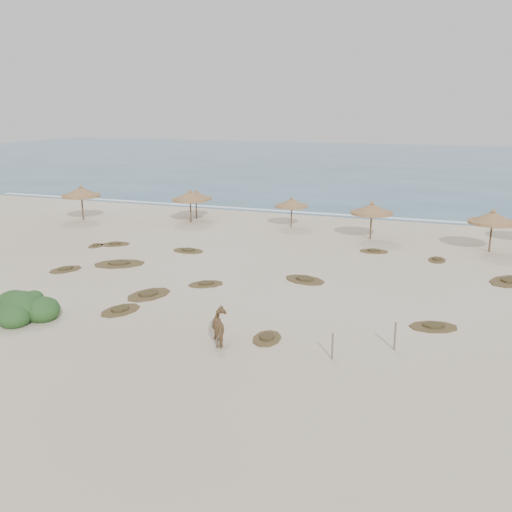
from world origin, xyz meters
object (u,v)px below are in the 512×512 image
object	(u,v)px
palapa_0	(81,192)
horse	(221,327)
bush	(23,309)
palapa_1	(196,196)

from	to	relation	value
palapa_0	horse	world-z (taller)	palapa_0
palapa_0	bush	distance (m)	23.25
palapa_0	palapa_1	xyz separation A→B (m)	(8.62, 3.73, -0.36)
bush	palapa_1	bearing A→B (deg)	97.22
horse	bush	xyz separation A→B (m)	(-9.35, -0.57, -0.19)
bush	palapa_0	bearing A→B (deg)	120.14
palapa_1	bush	world-z (taller)	palapa_1
horse	bush	world-z (taller)	horse
palapa_0	horse	distance (m)	28.68
palapa_0	bush	bearing A→B (deg)	-59.86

